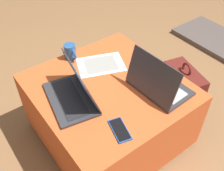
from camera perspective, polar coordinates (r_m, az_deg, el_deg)
name	(u,v)px	position (r m, az deg, el deg)	size (l,w,h in m)	color
ground_plane	(109,134)	(1.90, -0.66, -10.53)	(14.00, 14.00, 0.00)	olive
ottoman	(109,112)	(1.72, -0.72, -5.76)	(0.86, 0.84, 0.47)	maroon
laptop_near	(74,92)	(1.45, -8.30, -1.47)	(0.40, 0.29, 0.22)	#333338
laptop_far	(157,84)	(1.51, 9.83, 0.40)	(0.35, 0.25, 0.24)	#333338
cell_phone	(120,130)	(1.32, 1.71, -9.61)	(0.16, 0.11, 0.01)	#1E4C9E
backpack	(182,93)	(1.98, 15.01, -1.50)	(0.35, 0.26, 0.46)	#5B1E19
paper_sheet	(101,64)	(1.70, -2.45, 4.61)	(0.30, 0.35, 0.00)	white
coffee_mug	(70,52)	(1.75, -9.04, 7.24)	(0.11, 0.08, 0.10)	#285693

